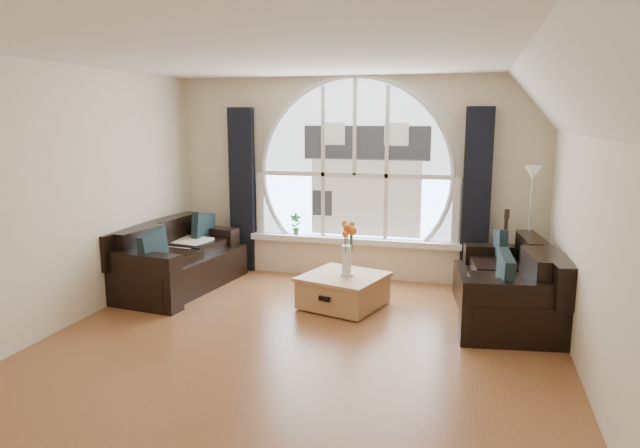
{
  "coord_description": "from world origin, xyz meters",
  "views": [
    {
      "loc": [
        1.56,
        -4.92,
        2.17
      ],
      "look_at": [
        0.0,
        0.9,
        1.05
      ],
      "focal_mm": 32.43,
      "sensor_mm": 36.0,
      "label": 1
    }
  ],
  "objects_px": {
    "potted_plant": "(296,224)",
    "vase_flowers": "(347,242)",
    "sofa_left": "(178,258)",
    "coffee_chest": "(343,289)",
    "guitar": "(504,250)",
    "floor_lamp": "(529,232)",
    "sofa_right": "(506,282)"
  },
  "relations": [
    {
      "from": "sofa_right",
      "to": "vase_flowers",
      "type": "height_order",
      "value": "vase_flowers"
    },
    {
      "from": "coffee_chest",
      "to": "potted_plant",
      "type": "bearing_deg",
      "value": 144.04
    },
    {
      "from": "potted_plant",
      "to": "coffee_chest",
      "type": "bearing_deg",
      "value": -52.84
    },
    {
      "from": "floor_lamp",
      "to": "guitar",
      "type": "xyz_separation_m",
      "value": [
        -0.26,
        0.18,
        -0.27
      ]
    },
    {
      "from": "potted_plant",
      "to": "sofa_right",
      "type": "bearing_deg",
      "value": -23.52
    },
    {
      "from": "sofa_left",
      "to": "sofa_right",
      "type": "relative_size",
      "value": 1.02
    },
    {
      "from": "sofa_right",
      "to": "potted_plant",
      "type": "bearing_deg",
      "value": 148.52
    },
    {
      "from": "coffee_chest",
      "to": "guitar",
      "type": "relative_size",
      "value": 0.81
    },
    {
      "from": "sofa_right",
      "to": "guitar",
      "type": "bearing_deg",
      "value": 80.85
    },
    {
      "from": "sofa_left",
      "to": "guitar",
      "type": "distance_m",
      "value": 4.14
    },
    {
      "from": "vase_flowers",
      "to": "coffee_chest",
      "type": "bearing_deg",
      "value": 178.36
    },
    {
      "from": "potted_plant",
      "to": "vase_flowers",
      "type": "bearing_deg",
      "value": -51.85
    },
    {
      "from": "sofa_left",
      "to": "coffee_chest",
      "type": "distance_m",
      "value": 2.23
    },
    {
      "from": "sofa_right",
      "to": "vase_flowers",
      "type": "bearing_deg",
      "value": 175.02
    },
    {
      "from": "coffee_chest",
      "to": "potted_plant",
      "type": "relative_size",
      "value": 2.85
    },
    {
      "from": "guitar",
      "to": "potted_plant",
      "type": "height_order",
      "value": "guitar"
    },
    {
      "from": "sofa_right",
      "to": "floor_lamp",
      "type": "height_order",
      "value": "floor_lamp"
    },
    {
      "from": "sofa_left",
      "to": "floor_lamp",
      "type": "bearing_deg",
      "value": 17.75
    },
    {
      "from": "vase_flowers",
      "to": "potted_plant",
      "type": "xyz_separation_m",
      "value": [
        -1.02,
        1.3,
        -0.07
      ]
    },
    {
      "from": "vase_flowers",
      "to": "floor_lamp",
      "type": "relative_size",
      "value": 0.44
    },
    {
      "from": "sofa_left",
      "to": "guitar",
      "type": "height_order",
      "value": "guitar"
    },
    {
      "from": "floor_lamp",
      "to": "potted_plant",
      "type": "distance_m",
      "value": 3.07
    },
    {
      "from": "coffee_chest",
      "to": "floor_lamp",
      "type": "height_order",
      "value": "floor_lamp"
    },
    {
      "from": "sofa_right",
      "to": "vase_flowers",
      "type": "distance_m",
      "value": 1.79
    },
    {
      "from": "guitar",
      "to": "coffee_chest",
      "type": "bearing_deg",
      "value": -143.31
    },
    {
      "from": "floor_lamp",
      "to": "coffee_chest",
      "type": "bearing_deg",
      "value": -154.93
    },
    {
      "from": "sofa_right",
      "to": "potted_plant",
      "type": "xyz_separation_m",
      "value": [
        -2.77,
        1.2,
        0.3
      ]
    },
    {
      "from": "coffee_chest",
      "to": "vase_flowers",
      "type": "distance_m",
      "value": 0.56
    },
    {
      "from": "sofa_left",
      "to": "coffee_chest",
      "type": "height_order",
      "value": "sofa_left"
    },
    {
      "from": "potted_plant",
      "to": "sofa_left",
      "type": "bearing_deg",
      "value": -137.83
    },
    {
      "from": "sofa_right",
      "to": "vase_flowers",
      "type": "relative_size",
      "value": 2.64
    },
    {
      "from": "sofa_left",
      "to": "guitar",
      "type": "relative_size",
      "value": 1.78
    }
  ]
}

